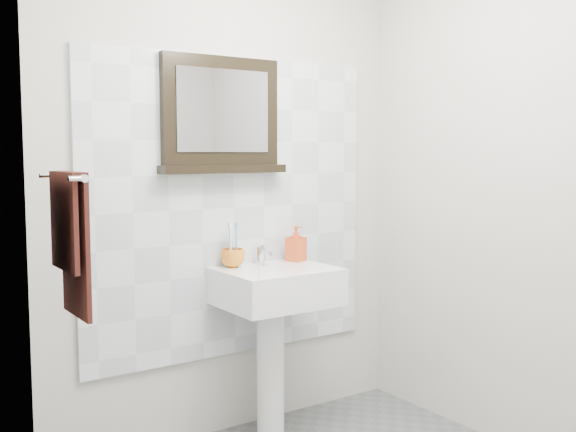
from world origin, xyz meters
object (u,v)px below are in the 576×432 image
at_px(toothbrush_cup, 233,258).
at_px(hand_towel, 71,233).
at_px(pedestal_sink, 275,305).
at_px(framed_mirror, 221,118).
at_px(soap_dispenser, 296,243).

distance_m(toothbrush_cup, hand_towel, 0.98).
distance_m(pedestal_sink, framed_mirror, 0.96).
relative_size(soap_dispenser, framed_mirror, 0.28).
bearing_deg(framed_mirror, toothbrush_cup, -58.60).
xyz_separation_m(soap_dispenser, framed_mirror, (-0.40, 0.07, 0.64)).
bearing_deg(toothbrush_cup, framed_mirror, 121.40).
bearing_deg(framed_mirror, pedestal_sink, -43.96).
height_order(pedestal_sink, framed_mirror, framed_mirror).
distance_m(soap_dispenser, framed_mirror, 0.76).
relative_size(toothbrush_cup, soap_dispenser, 0.63).
bearing_deg(framed_mirror, soap_dispenser, -9.83).
height_order(framed_mirror, hand_towel, framed_mirror).
bearing_deg(soap_dispenser, hand_towel, 174.82).
bearing_deg(pedestal_sink, toothbrush_cup, 140.09).
relative_size(pedestal_sink, toothbrush_cup, 8.23).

